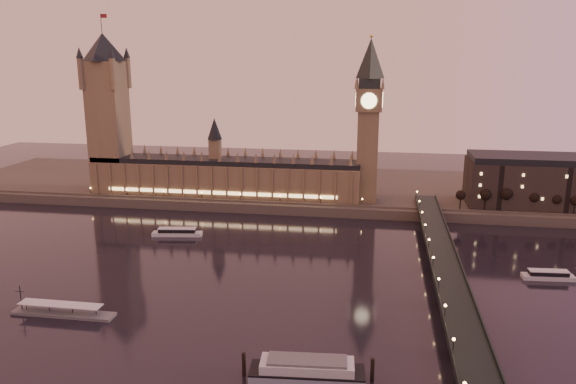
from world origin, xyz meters
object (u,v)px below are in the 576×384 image
cruise_boat_b (548,275)px  pontoon_pier (63,312)px  cruise_boat_a (177,232)px  moored_barge (307,370)px

cruise_boat_b → pontoon_pier: size_ratio=0.56×
cruise_boat_a → moored_barge: bearing=-63.4°
cruise_boat_a → pontoon_pier: bearing=-103.3°
cruise_boat_a → moored_barge: 158.00m
cruise_boat_a → cruise_boat_b: bearing=-18.0°
cruise_boat_a → moored_barge: moored_barge is taller
cruise_boat_a → moored_barge: (90.03, -129.83, 1.25)m
cruise_boat_a → pontoon_pier: 101.44m
moored_barge → cruise_boat_a: bearing=120.2°
cruise_boat_b → pontoon_pier: pontoon_pier is taller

